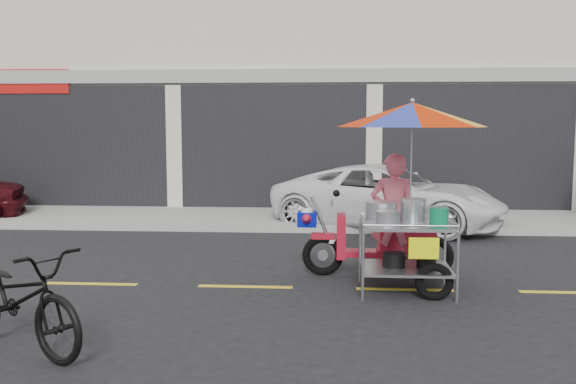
{
  "coord_description": "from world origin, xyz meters",
  "views": [
    {
      "loc": [
        -0.9,
        -7.89,
        2.08
      ],
      "look_at": [
        -1.5,
        0.6,
        1.15
      ],
      "focal_mm": 40.0,
      "sensor_mm": 36.0,
      "label": 1
    }
  ],
  "objects": [
    {
      "name": "ground",
      "position": [
        0.0,
        0.0,
        0.0
      ],
      "size": [
        90.0,
        90.0,
        0.0
      ],
      "primitive_type": "plane",
      "color": "black"
    },
    {
      "name": "sidewalk",
      "position": [
        0.0,
        5.5,
        0.07
      ],
      "size": [
        45.0,
        3.0,
        0.15
      ],
      "primitive_type": "cube",
      "color": "gray",
      "rests_on": "ground"
    },
    {
      "name": "shophouse_block",
      "position": [
        2.82,
        10.59,
        4.24
      ],
      "size": [
        36.0,
        8.11,
        10.4
      ],
      "color": "beige",
      "rests_on": "ground"
    },
    {
      "name": "centerline",
      "position": [
        0.0,
        0.0,
        0.0
      ],
      "size": [
        42.0,
        0.1,
        0.01
      ],
      "primitive_type": "cube",
      "color": "gold",
      "rests_on": "ground"
    },
    {
      "name": "white_pickup",
      "position": [
        0.19,
        4.7,
        0.62
      ],
      "size": [
        4.91,
        3.47,
        1.24
      ],
      "primitive_type": "imported",
      "rotation": [
        0.0,
        0.0,
        1.22
      ],
      "color": "white",
      "rests_on": "ground"
    },
    {
      "name": "near_bicycle",
      "position": [
        -3.76,
        -2.39,
        0.48
      ],
      "size": [
        1.91,
        1.5,
        0.97
      ],
      "primitive_type": "imported",
      "rotation": [
        0.0,
        0.0,
        1.03
      ],
      "color": "black",
      "rests_on": "ground"
    },
    {
      "name": "food_vendor_rig",
      "position": [
        -0.03,
        0.23,
        1.49
      ],
      "size": [
        2.34,
        1.88,
        2.38
      ],
      "rotation": [
        0.0,
        0.0,
        -0.01
      ],
      "color": "black",
      "rests_on": "ground"
    }
  ]
}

